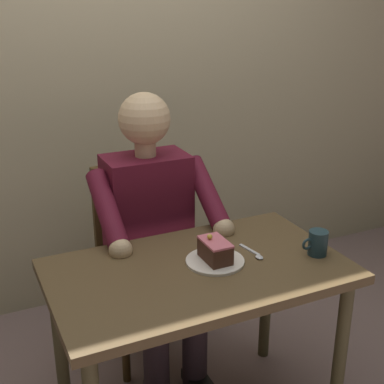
% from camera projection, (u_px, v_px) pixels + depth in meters
% --- Properties ---
extents(cafe_rear_panel, '(6.40, 0.12, 3.00)m').
position_uv_depth(cafe_rear_panel, '(95.00, 21.00, 2.61)').
color(cafe_rear_panel, tan).
rests_on(cafe_rear_panel, ground).
extents(dining_table, '(1.06, 0.63, 0.71)m').
position_uv_depth(dining_table, '(198.00, 290.00, 1.91)').
color(dining_table, brown).
rests_on(dining_table, ground).
extents(chair, '(0.42, 0.42, 0.89)m').
position_uv_depth(chair, '(142.00, 251.00, 2.48)').
color(chair, '#493418').
rests_on(chair, ground).
extents(seated_person, '(0.53, 0.58, 1.25)m').
position_uv_depth(seated_person, '(154.00, 233.00, 2.28)').
color(seated_person, '#5B1325').
rests_on(seated_person, ground).
extents(dessert_plate, '(0.21, 0.21, 0.01)m').
position_uv_depth(dessert_plate, '(215.00, 261.00, 1.91)').
color(dessert_plate, silver).
rests_on(dessert_plate, dining_table).
extents(cake_slice, '(0.08, 0.13, 0.10)m').
position_uv_depth(cake_slice, '(215.00, 250.00, 1.90)').
color(cake_slice, '#422519').
rests_on(cake_slice, dessert_plate).
extents(coffee_cup, '(0.11, 0.07, 0.09)m').
position_uv_depth(coffee_cup, '(318.00, 242.00, 1.96)').
color(coffee_cup, '#1F373E').
rests_on(coffee_cup, dining_table).
extents(dessert_spoon, '(0.03, 0.14, 0.01)m').
position_uv_depth(dessert_spoon, '(255.00, 254.00, 1.97)').
color(dessert_spoon, silver).
rests_on(dessert_spoon, dining_table).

